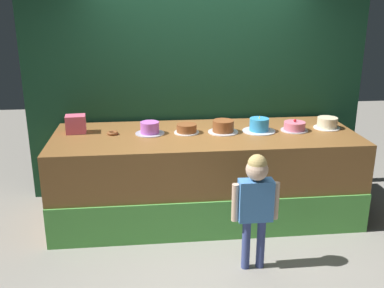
% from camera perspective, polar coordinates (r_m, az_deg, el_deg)
% --- Properties ---
extents(ground_plane, '(12.00, 12.00, 0.00)m').
position_cam_1_polar(ground_plane, '(4.56, 2.65, -12.22)').
color(ground_plane, gray).
extents(stage_platform, '(3.23, 1.20, 0.94)m').
position_cam_1_polar(stage_platform, '(4.87, 1.69, -4.00)').
color(stage_platform, brown).
rests_on(stage_platform, ground_plane).
extents(curtain_backdrop, '(4.01, 0.08, 3.02)m').
position_cam_1_polar(curtain_backdrop, '(5.27, 0.76, 9.41)').
color(curtain_backdrop, '#19472D').
rests_on(curtain_backdrop, ground_plane).
extents(child_figure, '(0.42, 0.19, 1.08)m').
position_cam_1_polar(child_figure, '(3.85, 8.21, -6.73)').
color(child_figure, '#3F4C8C').
rests_on(child_figure, ground_plane).
extents(pink_box, '(0.22, 0.19, 0.19)m').
position_cam_1_polar(pink_box, '(4.89, -14.75, 2.50)').
color(pink_box, '#ED5F80').
rests_on(pink_box, stage_platform).
extents(donut, '(0.12, 0.12, 0.03)m').
position_cam_1_polar(donut, '(4.76, -10.18, 1.40)').
color(donut, brown).
rests_on(donut, stage_platform).
extents(cake_far_left, '(0.31, 0.31, 0.13)m').
position_cam_1_polar(cake_far_left, '(4.72, -5.46, 2.01)').
color(cake_far_left, silver).
rests_on(cake_far_left, stage_platform).
extents(cake_left, '(0.27, 0.27, 0.10)m').
position_cam_1_polar(cake_left, '(4.74, -0.70, 1.99)').
color(cake_left, white).
rests_on(cake_left, stage_platform).
extents(cake_center_left, '(0.33, 0.33, 0.13)m').
position_cam_1_polar(cake_center_left, '(4.76, 4.04, 2.23)').
color(cake_center_left, silver).
rests_on(cake_center_left, stage_platform).
extents(cake_center_right, '(0.36, 0.36, 0.18)m').
position_cam_1_polar(cake_center_right, '(4.84, 8.64, 2.36)').
color(cake_center_right, silver).
rests_on(cake_center_right, stage_platform).
extents(cake_right, '(0.30, 0.30, 0.13)m').
position_cam_1_polar(cake_right, '(4.95, 13.07, 2.22)').
color(cake_right, silver).
rests_on(cake_right, stage_platform).
extents(cake_far_right, '(0.29, 0.29, 0.12)m').
position_cam_1_polar(cake_far_right, '(5.13, 17.03, 2.59)').
color(cake_far_right, white).
rests_on(cake_far_right, stage_platform).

